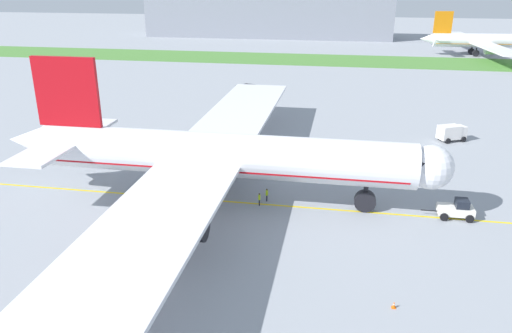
{
  "coord_description": "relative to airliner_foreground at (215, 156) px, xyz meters",
  "views": [
    {
      "loc": [
        18.62,
        -49.03,
        25.2
      ],
      "look_at": [
        8.67,
        6.41,
        3.6
      ],
      "focal_mm": 34.91,
      "sensor_mm": 36.0,
      "label": 1
    }
  ],
  "objects": [
    {
      "name": "grass_median_strip",
      "position": [
        -4.24,
        109.65,
        -5.59
      ],
      "size": [
        320.0,
        24.0,
        0.1
      ],
      "primitive_type": "cube",
      "color": "#4C8438",
      "rests_on": "ground"
    },
    {
      "name": "ground_crew_wingwalker_port",
      "position": [
        6.09,
        0.69,
        -4.67
      ],
      "size": [
        0.23,
        0.56,
        1.59
      ],
      "color": "black",
      "rests_on": "ground"
    },
    {
      "name": "service_truck_fuel_bowser",
      "position": [
        -6.61,
        55.41,
        -4.24
      ],
      "size": [
        6.37,
        4.33,
        2.48
      ],
      "color": "black",
      "rests_on": "ground"
    },
    {
      "name": "apron_taxi_line",
      "position": [
        -4.24,
        -0.28,
        -5.63
      ],
      "size": [
        280.0,
        0.36,
        0.01
      ],
      "primitive_type": "cube",
      "color": "yellow",
      "rests_on": "ground"
    },
    {
      "name": "service_truck_baggage_loader",
      "position": [
        32.09,
        29.0,
        -4.17
      ],
      "size": [
        4.9,
        3.93,
        2.64
      ],
      "color": "white",
      "rests_on": "ground"
    },
    {
      "name": "ground_crew_marshaller_front",
      "position": [
        5.43,
        -0.7,
        -4.67
      ],
      "size": [
        0.27,
        0.55,
        1.58
      ],
      "color": "black",
      "rests_on": "ground"
    },
    {
      "name": "pushback_tug",
      "position": [
        27.54,
        0.13,
        -4.63
      ],
      "size": [
        5.62,
        2.41,
        2.22
      ],
      "color": "white",
      "rests_on": "ground"
    },
    {
      "name": "traffic_cone_near_nose",
      "position": [
        19.47,
        -17.79,
        -5.35
      ],
      "size": [
        0.36,
        0.36,
        0.58
      ],
      "color": "#F2590C",
      "rests_on": "ground"
    },
    {
      "name": "terminal_building",
      "position": [
        -20.41,
        171.34,
        3.36
      ],
      "size": [
        106.2,
        20.0,
        18.0
      ],
      "primitive_type": "cube",
      "color": "gray",
      "rests_on": "ground"
    },
    {
      "name": "airliner_foreground",
      "position": [
        0.0,
        0.0,
        0.0
      ],
      "size": [
        53.04,
        84.44,
        16.6
      ],
      "color": "white",
      "rests_on": "ground"
    },
    {
      "name": "ground_plane",
      "position": [
        -4.24,
        -3.83,
        -5.64
      ],
      "size": [
        600.0,
        600.0,
        0.0
      ],
      "primitive_type": "plane",
      "color": "#9399A0",
      "rests_on": "ground"
    },
    {
      "name": "parked_airliner_far_left",
      "position": [
        58.82,
        128.91,
        -0.77
      ],
      "size": [
        40.99,
        64.61,
        14.36
      ],
      "color": "white",
      "rests_on": "ground"
    }
  ]
}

